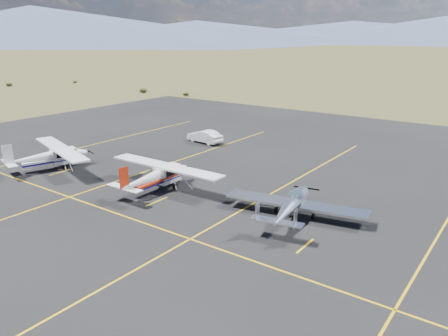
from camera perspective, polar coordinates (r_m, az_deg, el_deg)
ground at (r=27.96m, az=6.78°, el=-5.87°), size 1600.00×1600.00×0.00m
apron at (r=31.69m, az=-4.30°, el=-2.97°), size 72.00×72.00×0.02m
aircraft_low_wing at (r=26.96m, az=8.92°, el=-4.71°), size 6.54×9.02×1.95m
aircraft_cessna at (r=31.70m, az=-8.79°, el=-1.00°), size 5.90×9.83×2.50m
aircraft_plain at (r=39.07m, az=-21.87°, el=1.45°), size 6.78×9.99×2.55m
sedan at (r=45.41m, az=-2.53°, el=4.15°), size 1.87×4.18×1.33m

